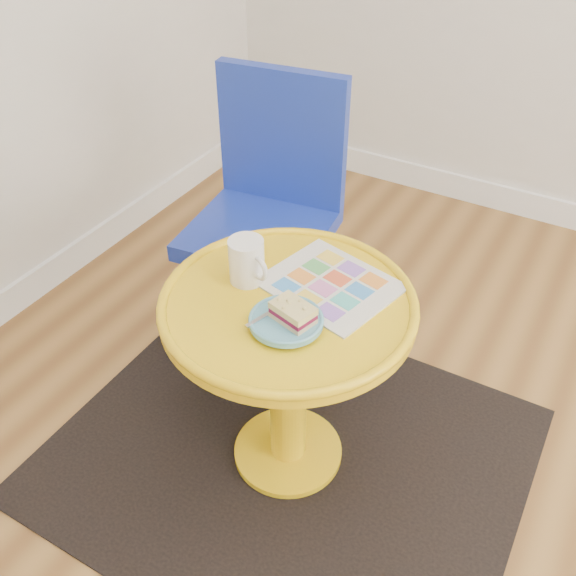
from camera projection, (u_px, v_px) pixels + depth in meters
The scene contains 9 objects.
room_walls at pixel (333, 291), 2.40m from camera, with size 4.00×4.00×4.00m.
rug at pixel (288, 453), 1.89m from camera, with size 1.30×1.10×0.01m, color black.
side_table at pixel (288, 351), 1.63m from camera, with size 0.62×0.62×0.59m.
chair at pixel (269, 205), 1.98m from camera, with size 0.45×0.46×0.92m.
newspaper at pixel (330, 284), 1.57m from camera, with size 0.30×0.26×0.01m, color silver.
mug at pixel (247, 260), 1.55m from camera, with size 0.12×0.09×0.11m.
plate at pixel (286, 321), 1.44m from camera, with size 0.17×0.17×0.02m.
cake_slice at pixel (293, 313), 1.42m from camera, with size 0.11×0.09×0.04m.
fork at pixel (272, 311), 1.46m from camera, with size 0.06×0.14×0.00m.
Camera 1 is at (-0.21, -0.71, 1.56)m, focal length 40.00 mm.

